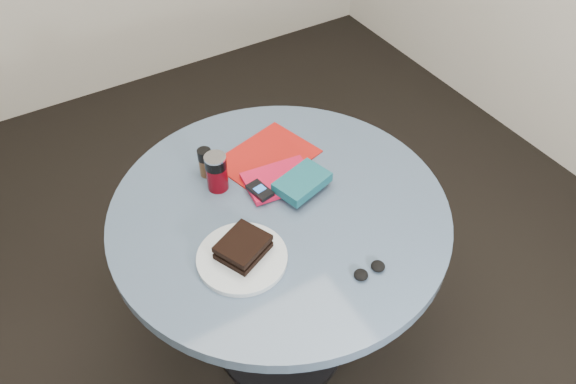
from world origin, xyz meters
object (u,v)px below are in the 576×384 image
sandwich (243,247)px  headphones (369,270)px  table (280,244)px  magazine (267,158)px  plate (242,258)px  pepper_grinder (205,162)px  soda_can (217,172)px  mp3_player (260,190)px  novel (302,182)px  red_book (279,180)px

sandwich → headphones: bearing=-40.8°
table → magazine: (0.08, 0.21, 0.17)m
plate → pepper_grinder: 0.36m
soda_can → mp3_player: soda_can is taller
sandwich → headphones: 0.34m
table → novel: 0.22m
soda_can → red_book: 0.19m
table → novel: bearing=14.2°
magazine → novel: size_ratio=1.82×
sandwich → soda_can: soda_can is taller
red_book → headphones: red_book is taller
magazine → plate: bearing=-144.4°
red_book → headphones: 0.42m
table → headphones: size_ratio=10.70×
sandwich → magazine: (0.25, 0.31, -0.04)m
pepper_grinder → headphones: pepper_grinder is taller
plate → pepper_grinder: size_ratio=2.51×
red_book → headphones: (0.03, -0.42, -0.00)m
plate → soda_can: size_ratio=2.00×
soda_can → mp3_player: size_ratio=1.40×
sandwich → novel: size_ratio=1.00×
pepper_grinder → red_book: 0.23m
sandwich → magazine: size_ratio=0.55×
mp3_player → pepper_grinder: bearing=118.0°
red_book → pepper_grinder: bearing=145.5°
table → novel: novel is taller
table → pepper_grinder: bearing=116.4°
red_book → novel: bearing=-52.3°
table → pepper_grinder: pepper_grinder is taller
plate → red_book: (0.24, 0.20, 0.01)m
table → magazine: magazine is taller
soda_can → red_book: soda_can is taller
pepper_grinder → mp3_player: pepper_grinder is taller
plate → sandwich: sandwich is taller
soda_can → novel: soda_can is taller
novel → mp3_player: bearing=144.4°
red_book → headphones: size_ratio=2.20×
pepper_grinder → mp3_player: 0.20m
red_book → mp3_player: (-0.08, -0.02, 0.02)m
magazine → red_book: bearing=-117.5°
plate → pepper_grinder: bearing=79.9°
table → plate: plate is taller
table → pepper_grinder: (-0.12, 0.24, 0.21)m
soda_can → novel: 0.26m
table → magazine: 0.28m
red_book → plate: bearing=-132.4°
soda_can → headphones: bearing=-68.4°
plate → magazine: (0.26, 0.32, -0.01)m
red_book → headphones: bearing=-79.3°
pepper_grinder → soda_can: bearing=-85.5°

